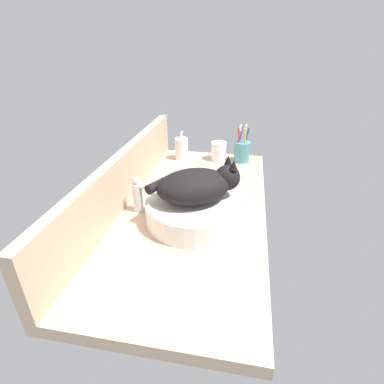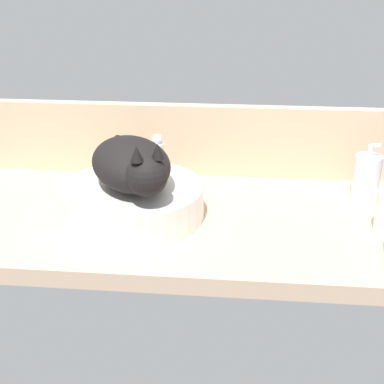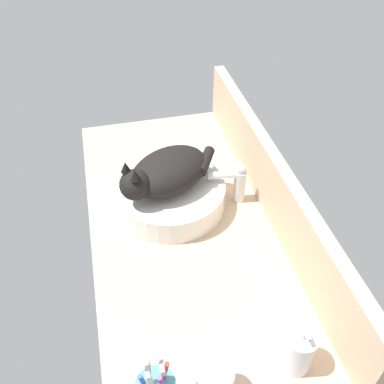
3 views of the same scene
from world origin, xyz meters
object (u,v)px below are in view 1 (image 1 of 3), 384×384
Objects in this scene: cat at (198,185)px; soap_dispenser at (181,148)px; sink_basin at (194,210)px; faucet at (140,193)px; toothbrush_cup at (242,151)px; water_glass at (219,152)px.

cat reaches higher than soap_dispenser.
soap_dispenser reaches higher than sink_basin.
cat is (0.70, -1.17, 9.66)cm from sink_basin.
sink_basin is 2.44× the size of faucet.
sink_basin is 1.77× the size of toothbrush_cup.
faucet reaches higher than sink_basin.
cat is 22.10cm from faucet.
cat is at bearing -59.11° from sink_basin.
sink_basin is 2.32× the size of soap_dispenser.
toothbrush_cup is (58.55, -14.17, 1.64)cm from sink_basin.
soap_dispenser is at bearing 94.18° from toothbrush_cup.
water_glass is (57.72, -1.24, -9.39)cm from cat.
toothbrush_cup is 11.84cm from water_glass.
faucet is at bearing 158.23° from water_glass.
water_glass reaches higher than sink_basin.
water_glass is at bearing -21.77° from faucet.
faucet is 65.70cm from toothbrush_cup.
cat is 2.11× the size of soap_dispenser.
faucet is at bearing 176.50° from soap_dispenser.
sink_basin is at bearing 120.89° from cat.
toothbrush_cup reaches higher than soap_dispenser.
cat reaches higher than toothbrush_cup.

